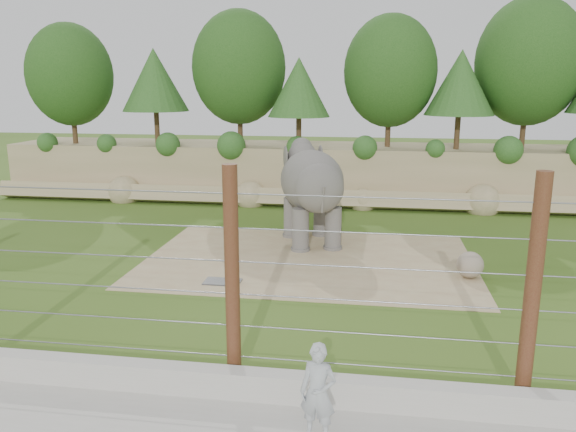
# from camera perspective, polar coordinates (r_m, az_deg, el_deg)

# --- Properties ---
(ground) EXTENTS (90.00, 90.00, 0.00)m
(ground) POSITION_cam_1_polar(r_m,az_deg,el_deg) (14.75, -1.18, -7.83)
(ground) COLOR #3A5D18
(ground) RESTS_ON ground
(back_embankment) EXTENTS (30.00, 5.52, 8.77)m
(back_embankment) POSITION_cam_1_polar(r_m,az_deg,el_deg) (26.33, 4.85, 10.27)
(back_embankment) COLOR #96885D
(back_embankment) RESTS_ON ground
(dirt_patch) EXTENTS (10.00, 7.00, 0.02)m
(dirt_patch) POSITION_cam_1_polar(r_m,az_deg,el_deg) (17.48, 2.12, -4.39)
(dirt_patch) COLOR tan
(dirt_patch) RESTS_ON ground
(drain_grate) EXTENTS (1.00, 0.60, 0.03)m
(drain_grate) POSITION_cam_1_polar(r_m,az_deg,el_deg) (15.56, -6.67, -6.64)
(drain_grate) COLOR #262628
(drain_grate) RESTS_ON dirt_patch
(elephant) EXTENTS (2.95, 4.46, 3.33)m
(elephant) POSITION_cam_1_polar(r_m,az_deg,el_deg) (18.90, 2.42, 2.13)
(elephant) COLOR #5B5852
(elephant) RESTS_ON ground
(stone_ball) EXTENTS (0.74, 0.74, 0.74)m
(stone_ball) POSITION_cam_1_polar(r_m,az_deg,el_deg) (16.50, 18.01, -4.74)
(stone_ball) COLOR gray
(stone_ball) RESTS_ON dirt_patch
(retaining_wall) EXTENTS (26.00, 0.35, 0.50)m
(retaining_wall) POSITION_cam_1_polar(r_m,az_deg,el_deg) (10.21, -6.18, -16.47)
(retaining_wall) COLOR beige
(retaining_wall) RESTS_ON ground
(barrier_fence) EXTENTS (20.26, 0.26, 4.00)m
(barrier_fence) POSITION_cam_1_polar(r_m,az_deg,el_deg) (9.92, -5.69, -6.24)
(barrier_fence) COLOR #501F13
(barrier_fence) RESTS_ON ground
(zookeeper) EXTENTS (0.64, 0.49, 1.56)m
(zookeeper) POSITION_cam_1_polar(r_m,az_deg,el_deg) (8.83, 3.08, -17.49)
(zookeeper) COLOR silver
(zookeeper) RESTS_ON walkway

